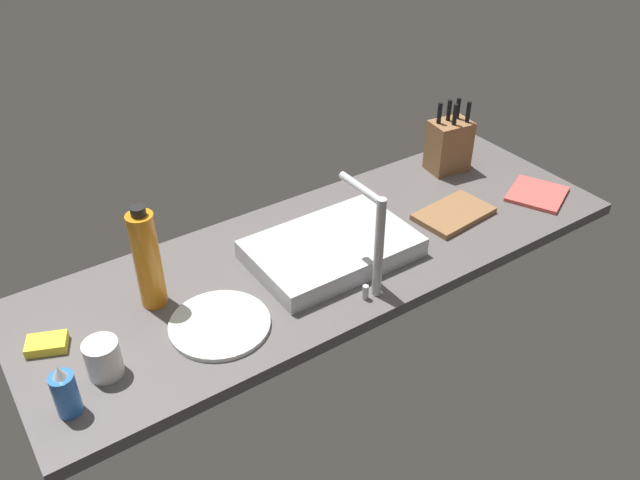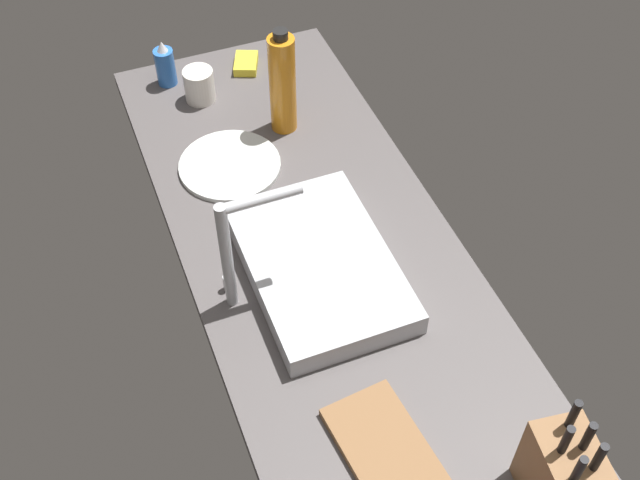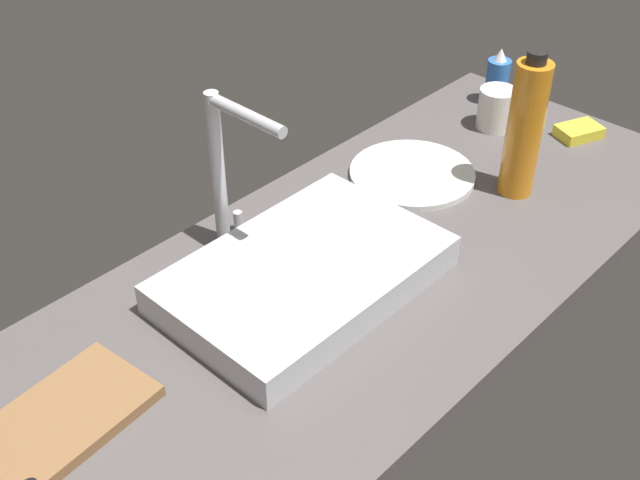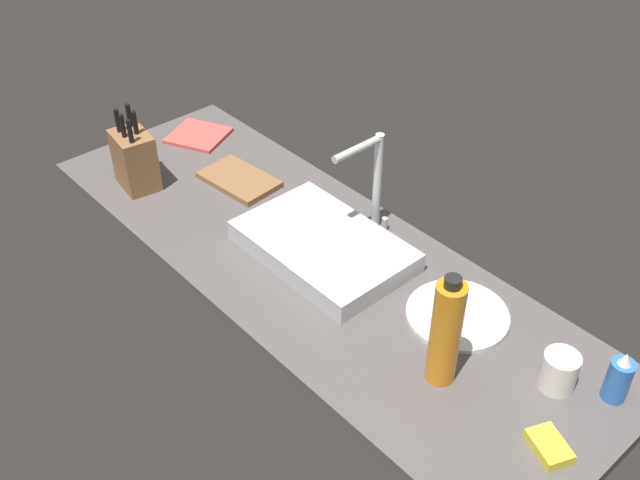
% 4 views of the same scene
% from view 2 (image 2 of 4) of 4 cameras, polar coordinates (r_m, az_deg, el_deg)
% --- Properties ---
extents(countertop_slab, '(1.72, 0.59, 0.04)m').
position_cam_2_polar(countertop_slab, '(1.71, 1.00, -2.81)').
color(countertop_slab, '#514C4C').
rests_on(countertop_slab, ground).
extents(sink_basin, '(0.44, 0.29, 0.06)m').
position_cam_2_polar(sink_basin, '(1.68, -0.07, -1.83)').
color(sink_basin, '#B7BABF').
rests_on(sink_basin, countertop_slab).
extents(faucet, '(0.06, 0.17, 0.28)m').
position_cam_2_polar(faucet, '(1.54, -6.04, -0.26)').
color(faucet, '#B7BABF').
rests_on(faucet, countertop_slab).
extents(knife_block, '(0.14, 0.11, 0.24)m').
position_cam_2_polar(knife_block, '(1.42, 16.81, -15.68)').
color(knife_block, brown).
rests_on(knife_block, countertop_slab).
extents(cutting_board, '(0.24, 0.16, 0.02)m').
position_cam_2_polar(cutting_board, '(1.48, 4.56, -14.49)').
color(cutting_board, brown).
rests_on(cutting_board, countertop_slab).
extents(soap_bottle, '(0.05, 0.05, 0.13)m').
position_cam_2_polar(soap_bottle, '(2.18, -10.98, 12.12)').
color(soap_bottle, blue).
rests_on(soap_bottle, countertop_slab).
extents(water_bottle, '(0.07, 0.07, 0.28)m').
position_cam_2_polar(water_bottle, '(1.95, -2.69, 11.08)').
color(water_bottle, orange).
rests_on(water_bottle, countertop_slab).
extents(dinner_plate, '(0.24, 0.24, 0.01)m').
position_cam_2_polar(dinner_plate, '(1.93, -6.45, 5.31)').
color(dinner_plate, silver).
rests_on(dinner_plate, countertop_slab).
extents(coffee_mug, '(0.08, 0.08, 0.09)m').
position_cam_2_polar(coffee_mug, '(2.11, -8.61, 10.85)').
color(coffee_mug, silver).
rests_on(coffee_mug, countertop_slab).
extents(dish_sponge, '(0.11, 0.09, 0.02)m').
position_cam_2_polar(dish_sponge, '(2.23, -5.30, 12.42)').
color(dish_sponge, yellow).
rests_on(dish_sponge, countertop_slab).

